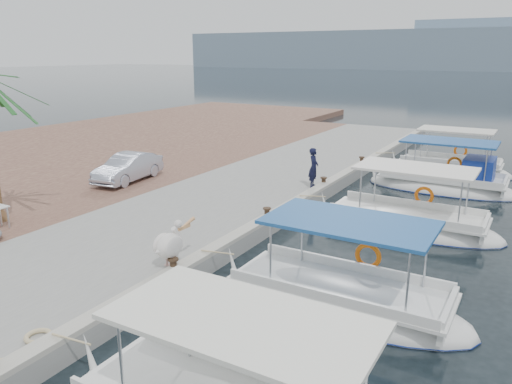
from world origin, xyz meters
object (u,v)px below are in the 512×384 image
fishing_caique_c (406,226)px  fishing_caique_e (449,170)px  fisherman (314,168)px  fishing_caique_b (340,303)px  fishing_caique_d (444,186)px  parked_car (128,168)px  pelican (170,244)px

fishing_caique_c → fishing_caique_e: size_ratio=1.07×
fishing_caique_e → fisherman: 8.90m
fishing_caique_c → fishing_caique_b: bearing=-90.3°
fishing_caique_d → fisherman: size_ratio=3.96×
fishing_caique_e → parked_car: (-11.55, -10.88, 0.97)m
fishing_caique_b → fishing_caique_c: bearing=89.7°
fishing_caique_d → pelican: 14.15m
parked_car → fishing_caique_c: bearing=-1.1°
fisherman → fishing_caique_c: bearing=-125.9°
fishing_caique_b → fishing_caique_d: (0.19, 12.40, 0.07)m
fisherman → parked_car: size_ratio=0.45×
fishing_caique_e → pelican: (-4.16, -17.04, 0.97)m
pelican → parked_car: size_ratio=0.41×
fishing_caique_b → fishing_caique_c: same height
fishing_caique_b → pelican: 4.56m
fishing_caique_c → pelican: size_ratio=4.29×
fishing_caique_d → parked_car: size_ratio=1.80×
fishing_caique_b → fisherman: 9.45m
fishing_caique_e → fisherman: (-4.17, -7.77, 1.19)m
fishing_caique_c → parked_car: size_ratio=1.76×
fishing_caique_d → fishing_caique_b: bearing=-90.9°
parked_car → fisherman: bearing=16.1°
pelican → fisherman: fisherman is taller
fishing_caique_b → fisherman: (-4.35, 8.30, 1.19)m
pelican → fishing_caique_c: bearing=59.1°
parked_car → pelican: bearing=-46.6°
pelican → parked_car: bearing=140.2°
fishing_caique_b → fishing_caique_d: same height
fishing_caique_e → parked_car: 15.90m
fishing_caique_c → fisherman: fishing_caique_c is taller
fishing_caique_e → parked_car: bearing=-136.7°
fishing_caique_b → fishing_caique_e: (-0.18, 16.07, 0.00)m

